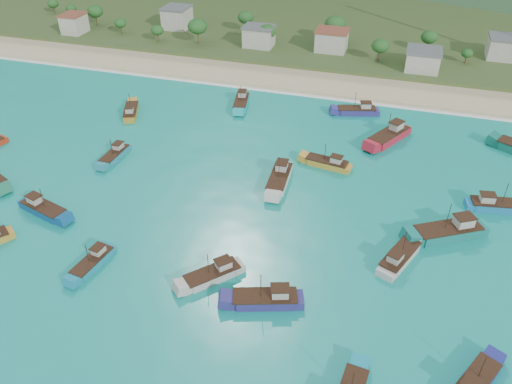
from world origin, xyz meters
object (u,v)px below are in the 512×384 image
(boat_0, at_px, (280,179))
(boat_23, at_px, (496,206))
(boat_5, at_px, (43,209))
(boat_13, at_px, (357,111))
(boat_20, at_px, (241,103))
(boat_27, at_px, (474,384))
(boat_15, at_px, (399,258))
(boat_22, at_px, (266,300))
(boat_2, at_px, (449,232))
(boat_32, at_px, (213,275))
(boat_3, at_px, (115,155))
(boat_4, at_px, (389,137))
(boat_19, at_px, (131,112))
(boat_31, at_px, (93,262))
(boat_6, at_px, (328,164))

(boat_0, relative_size, boat_23, 1.06)
(boat_5, xyz_separation_m, boat_13, (49.56, 57.58, 0.01))
(boat_20, xyz_separation_m, boat_27, (53.18, -68.87, -0.10))
(boat_15, bearing_deg, boat_22, -117.68)
(boat_2, bearing_deg, boat_32, 90.68)
(boat_3, distance_m, boat_23, 76.84)
(boat_5, distance_m, boat_22, 46.03)
(boat_23, distance_m, boat_27, 40.66)
(boat_0, bearing_deg, boat_4, -132.42)
(boat_23, bearing_deg, boat_0, -95.69)
(boat_3, xyz_separation_m, boat_27, (70.96, -36.13, 0.05))
(boat_0, bearing_deg, boat_20, -62.94)
(boat_4, relative_size, boat_19, 1.27)
(boat_4, distance_m, boat_31, 69.67)
(boat_0, bearing_deg, boat_32, 80.86)
(boat_22, bearing_deg, boat_20, 3.36)
(boat_6, xyz_separation_m, boat_19, (-51.21, 9.84, 0.01))
(boat_5, bearing_deg, boat_31, 75.18)
(boat_3, relative_size, boat_15, 0.86)
(boat_19, distance_m, boat_31, 54.36)
(boat_15, height_order, boat_27, boat_15)
(boat_4, relative_size, boat_23, 1.17)
(boat_6, relative_size, boat_20, 0.91)
(boat_13, bearing_deg, boat_20, 81.54)
(boat_15, relative_size, boat_31, 1.19)
(boat_15, bearing_deg, boat_0, 168.48)
(boat_3, xyz_separation_m, boat_19, (-6.89, 19.70, 0.07))
(boat_13, distance_m, boat_20, 29.47)
(boat_3, relative_size, boat_5, 0.85)
(boat_13, distance_m, boat_19, 56.45)
(boat_23, xyz_separation_m, boat_31, (-63.03, -34.74, -0.20))
(boat_2, xyz_separation_m, boat_20, (-50.47, 39.34, -0.24))
(boat_22, distance_m, boat_32, 9.66)
(boat_19, xyz_separation_m, boat_27, (77.85, -55.83, -0.03))
(boat_4, xyz_separation_m, boat_32, (-22.49, -52.74, -0.31))
(boat_5, distance_m, boat_19, 41.01)
(boat_32, bearing_deg, boat_22, -153.29)
(boat_19, bearing_deg, boat_3, -93.68)
(boat_5, height_order, boat_15, boat_15)
(boat_0, bearing_deg, boat_13, -110.13)
(boat_0, distance_m, boat_20, 36.62)
(boat_3, xyz_separation_m, boat_6, (44.32, 9.85, 0.06))
(boat_2, distance_m, boat_15, 11.72)
(boat_2, height_order, boat_13, boat_2)
(boat_3, height_order, boat_4, boat_4)
(boat_31, bearing_deg, boat_32, -163.49)
(boat_23, height_order, boat_32, boat_23)
(boat_23, bearing_deg, boat_4, -144.68)
(boat_23, bearing_deg, boat_19, -110.49)
(boat_5, xyz_separation_m, boat_19, (-4.33, 40.78, -0.06))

